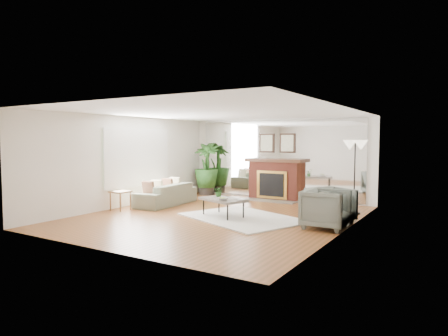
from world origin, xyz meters
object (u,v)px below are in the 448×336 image
Objects in this scene: fireplace at (274,178)px; sofa at (166,194)px; armchair_back at (331,205)px; coffee_table at (223,200)px; side_table at (120,194)px; armchair_front at (326,209)px; floor_lamp at (355,151)px; potted_ficus at (207,167)px.

sofa is at bearing -131.14° from fireplace.
sofa is (-2.21, -2.53, -0.36)m from fireplace.
sofa is 2.41× the size of armchair_back.
coffee_table is 2.52× the size of side_table.
fireplace is at bearing 55.52° from side_table.
armchair_front reaches higher than side_table.
armchair_front is 0.49× the size of floor_lamp.
floor_lamp reaches higher than sofa.
side_table is 6.10m from floor_lamp.
side_table is (-5.25, -0.71, 0.02)m from armchair_front.
fireplace is 1.59× the size of coffee_table.
floor_lamp is at bearing 100.68° from sofa.
side_table is at bearing -167.59° from coffee_table.
armchair_back is 0.49× the size of potted_ficus.
side_table is (-2.79, -0.61, 0.02)m from coffee_table.
sofa is at bearing 71.77° from side_table.
floor_lamp is at bearing -5.19° from armchair_front.
sofa is 5.26m from floor_lamp.
sofa is at bearing 163.17° from coffee_table.
armchair_back is 0.95× the size of armchair_front.
armchair_front is (0.09, -0.65, 0.02)m from armchair_back.
floor_lamp reaches higher than armchair_front.
armchair_front reaches higher than armchair_back.
coffee_table is at bearing 139.42° from armchair_back.
coffee_table is at bearing 89.96° from armchair_front.
sofa reaches higher than side_table.
armchair_back is 5.34m from side_table.
potted_ficus is at bearing 86.49° from side_table.
potted_ficus is (0.23, 3.70, 0.51)m from side_table.
fireplace reaches higher than potted_ficus.
potted_ficus is at bearing 56.94° from armchair_front.
coffee_table is at bearing -50.31° from potted_ficus.
armchair_back is at bearing 14.78° from side_table.
fireplace is at bearing 77.04° from armchair_back.
potted_ficus is (-5.02, 2.99, 0.53)m from armchair_front.
side_table is at bearing -93.51° from potted_ficus.
armchair_back is at bearing -25.38° from potted_ficus.
side_table reaches higher than coffee_table.
armchair_back reaches higher than side_table.
armchair_front is (2.46, 0.10, -0.00)m from coffee_table.
floor_lamp is (2.56, 2.07, 1.16)m from coffee_table.
fireplace is 0.98× the size of sofa.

